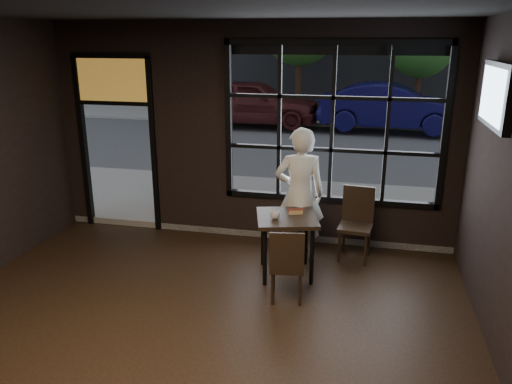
% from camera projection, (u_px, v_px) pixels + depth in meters
% --- Properties ---
extents(floor, '(6.00, 7.00, 0.02)m').
position_uv_depth(floor, '(159.00, 383.00, 4.49)').
color(floor, black).
rests_on(floor, ground).
extents(ceiling, '(6.00, 7.00, 0.02)m').
position_uv_depth(ceiling, '(133.00, 2.00, 3.53)').
color(ceiling, black).
rests_on(ceiling, ground).
extents(window_frame, '(3.06, 0.12, 2.28)m').
position_uv_depth(window_frame, '(332.00, 124.00, 6.96)').
color(window_frame, black).
rests_on(window_frame, ground).
extents(stained_transom, '(1.20, 0.06, 0.70)m').
position_uv_depth(stained_transom, '(113.00, 80.00, 7.48)').
color(stained_transom, orange).
rests_on(stained_transom, ground).
extents(street_asphalt, '(60.00, 41.00, 0.04)m').
position_uv_depth(street_asphalt, '(337.00, 94.00, 26.83)').
color(street_asphalt, '#545456').
rests_on(street_asphalt, ground).
extents(cafe_table, '(0.91, 0.91, 0.81)m').
position_uv_depth(cafe_table, '(286.00, 245.00, 6.41)').
color(cafe_table, black).
rests_on(cafe_table, floor).
extents(chair_near, '(0.44, 0.44, 0.91)m').
position_uv_depth(chair_near, '(287.00, 263.00, 5.79)').
color(chair_near, black).
rests_on(chair_near, floor).
extents(chair_window, '(0.48, 0.48, 1.01)m').
position_uv_depth(chair_window, '(355.00, 225.00, 6.83)').
color(chair_window, black).
rests_on(chair_window, floor).
extents(man, '(0.75, 0.57, 1.85)m').
position_uv_depth(man, '(300.00, 195.00, 6.75)').
color(man, silver).
rests_on(man, floor).
extents(hotdog, '(0.22, 0.14, 0.06)m').
position_uv_depth(hotdog, '(296.00, 212.00, 6.37)').
color(hotdog, tan).
rests_on(hotdog, cafe_table).
extents(cup, '(0.17, 0.17, 0.10)m').
position_uv_depth(cup, '(275.00, 215.00, 6.20)').
color(cup, silver).
rests_on(cup, cafe_table).
extents(tv, '(0.13, 1.11, 0.65)m').
position_uv_depth(tv, '(497.00, 95.00, 4.99)').
color(tv, black).
rests_on(tv, wall_right).
extents(navy_car, '(4.56, 1.85, 1.47)m').
position_uv_depth(navy_car, '(391.00, 107.00, 15.62)').
color(navy_car, '#0C0A3B').
rests_on(navy_car, street_asphalt).
extents(maroon_car, '(4.46, 1.84, 1.51)m').
position_uv_depth(maroon_car, '(253.00, 102.00, 16.65)').
color(maroon_car, '#461718').
rests_on(maroon_car, street_asphalt).
extents(tree_left, '(2.72, 2.72, 4.65)m').
position_uv_depth(tree_left, '(300.00, 27.00, 17.64)').
color(tree_left, '#332114').
rests_on(tree_left, street_asphalt).
extents(tree_right, '(2.23, 2.23, 3.80)m').
position_uv_depth(tree_right, '(422.00, 45.00, 16.83)').
color(tree_right, '#332114').
rests_on(tree_right, street_asphalt).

